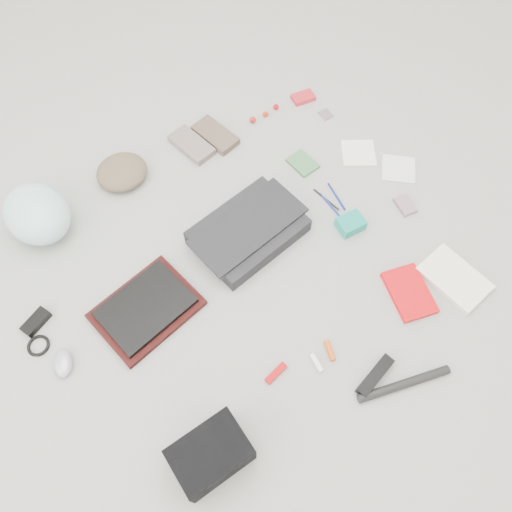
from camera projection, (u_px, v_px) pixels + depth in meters
ground_plane at (256, 263)px, 1.82m from camera, size 4.00×4.00×0.00m
messenger_bag at (248, 231)px, 1.85m from camera, size 0.41×0.31×0.06m
bag_flap at (248, 226)px, 1.81m from camera, size 0.45×0.24×0.01m
laptop_sleeve at (147, 309)px, 1.72m from camera, size 0.37×0.30×0.02m
laptop at (145, 307)px, 1.70m from camera, size 0.32×0.25×0.02m
bike_helmet at (37, 214)px, 1.82m from camera, size 0.26×0.31×0.17m
beanie at (122, 172)px, 1.97m from camera, size 0.22×0.21×0.07m
mitten_left at (192, 145)px, 2.07m from camera, size 0.13×0.21×0.03m
mitten_right at (215, 135)px, 2.09m from camera, size 0.13×0.21×0.03m
power_brick at (36, 322)px, 1.70m from camera, size 0.11×0.08×0.03m
cable_coil at (38, 346)px, 1.66m from camera, size 0.08×0.08×0.01m
mouse at (63, 363)px, 1.62m from camera, size 0.09×0.11×0.04m
camera_bag at (211, 455)px, 1.44m from camera, size 0.22×0.16×0.14m
multitool at (276, 373)px, 1.62m from camera, size 0.09×0.04×0.01m
toiletry_tube_white at (317, 363)px, 1.63m from camera, size 0.03×0.07×0.02m
toiletry_tube_orange at (330, 351)px, 1.65m from camera, size 0.04×0.07×0.02m
u_lock at (375, 376)px, 1.60m from camera, size 0.16×0.07×0.03m
bike_pump at (404, 384)px, 1.59m from camera, size 0.31×0.13×0.03m
book_red at (409, 292)px, 1.75m from camera, size 0.19×0.23×0.02m
book_white at (454, 278)px, 1.78m from camera, size 0.18×0.25×0.02m
notepad at (303, 163)px, 2.03m from camera, size 0.09×0.12×0.01m
pen_blue at (330, 205)px, 1.94m from camera, size 0.01×0.14×0.01m
pen_black at (326, 199)px, 1.95m from camera, size 0.03×0.13×0.01m
pen_navy at (336, 196)px, 1.96m from camera, size 0.04×0.14×0.01m
accordion_wallet at (350, 224)px, 1.87m from camera, size 0.10×0.09×0.05m
card_deck at (405, 205)px, 1.93m from camera, size 0.08×0.10×0.02m
napkin_top at (358, 153)px, 2.06m from camera, size 0.19×0.19×0.01m
napkin_bottom at (398, 169)px, 2.02m from camera, size 0.19×0.19×0.01m
lollipop_a at (253, 120)px, 2.13m from camera, size 0.03×0.03×0.03m
lollipop_b at (265, 114)px, 2.15m from camera, size 0.03×0.03×0.02m
lollipop_c at (276, 107)px, 2.17m from camera, size 0.03×0.03×0.02m
altoids_tin at (303, 97)px, 2.20m from camera, size 0.11×0.08×0.02m
stamp_sheet at (326, 114)px, 2.16m from camera, size 0.05×0.06×0.00m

